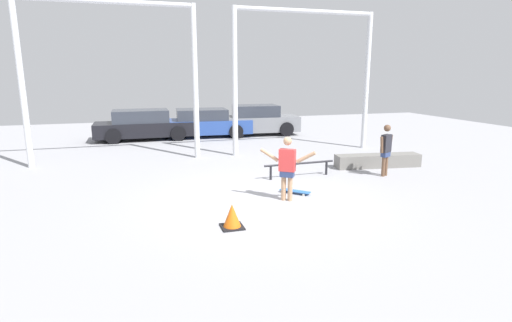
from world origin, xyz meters
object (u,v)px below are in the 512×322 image
grind_box (378,161)px  parked_car_blue (205,123)px  skateboard (295,191)px  bystander (386,148)px  traffic_cone (232,216)px  skateboarder (287,166)px  parked_car_grey (258,120)px  parked_car_black (144,125)px  grind_rail (299,166)px

grind_box → parked_car_blue: size_ratio=0.64×
skateboard → bystander: bearing=60.1°
traffic_cone → skateboarder: bearing=38.3°
grind_box → bystander: 1.36m
grind_box → parked_car_grey: 8.17m
parked_car_black → traffic_cone: 11.96m
parked_car_grey → traffic_cone: 12.51m
skateboarder → bystander: skateboarder is taller
skateboarder → parked_car_grey: size_ratio=0.39×
grind_box → parked_car_blue: parked_car_blue is taller
grind_rail → bystander: bystander is taller
grind_box → grind_rail: size_ratio=1.27×
bystander → grind_rail: bearing=-38.9°
parked_car_grey → parked_car_blue: bearing=-179.4°
skateboard → grind_box: bearing=72.6°
skateboarder → parked_car_blue: skateboarder is taller
grind_box → parked_car_grey: parked_car_grey is taller
skateboarder → skateboard: skateboarder is taller
skateboarder → grind_box: skateboarder is taller
skateboarder → skateboard: (0.41, 0.46, -0.81)m
grind_box → parked_car_blue: (-4.37, 8.13, 0.45)m
skateboard → grind_box: size_ratio=0.26×
skateboarder → parked_car_grey: bearing=112.3°
bystander → grind_box: bearing=-139.3°
grind_box → grind_rail: (-3.01, -0.48, 0.14)m
bystander → traffic_cone: bearing=1.3°
grind_rail → traffic_cone: 4.37m
skateboard → grind_rail: grind_rail is taller
skateboard → traffic_cone: bearing=-95.0°
grind_rail → traffic_cone: size_ratio=4.50×
skateboarder → traffic_cone: (-1.69, -1.33, -0.63)m
grind_rail → skateboarder: bearing=-120.5°
skateboard → parked_car_grey: 10.22m
grind_rail → bystander: 2.65m
grind_box → traffic_cone: (-5.86, -3.79, 0.03)m
parked_car_grey → traffic_cone: (-4.18, -11.78, -0.48)m
parked_car_blue → parked_car_black: bearing=-175.0°
skateboard → parked_car_black: parked_car_black is taller
parked_car_blue → skateboard: bearing=-82.7°
grind_box → traffic_cone: size_ratio=5.72×
skateboard → parked_car_black: (-3.46, 10.08, 0.61)m
bystander → skateboard: bearing=-9.9°
parked_car_blue → bystander: (3.88, -9.22, 0.21)m
grind_rail → parked_car_grey: (1.33, 8.47, 0.37)m
grind_box → parked_car_black: parked_car_black is taller
skateboard → bystander: (3.28, 0.91, 0.80)m
parked_car_blue → traffic_cone: 12.03m
grind_box → bystander: bystander is taller
skateboard → parked_car_black: 10.68m
grind_box → traffic_cone: bearing=-147.1°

